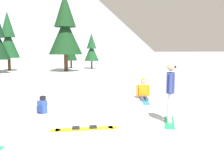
{
  "coord_description": "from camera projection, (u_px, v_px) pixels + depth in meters",
  "views": [
    {
      "loc": [
        -0.7,
        -5.42,
        2.18
      ],
      "look_at": [
        1.07,
        3.71,
        1.0
      ],
      "focal_mm": 42.35,
      "sensor_mm": 36.0,
      "label": 1
    }
  ],
  "objects": [
    {
      "name": "snowboarder_midground",
      "position": [
        170.0,
        91.0,
        7.95
      ],
      "size": [
        0.82,
        1.51,
        1.81
      ],
      "color": "#19B259",
      "rests_on": "ground_plane"
    },
    {
      "name": "pine_tree_tall",
      "position": [
        8.0,
        39.0,
        28.1
      ],
      "size": [
        2.3,
        2.3,
        6.33
      ],
      "color": "#472D19",
      "rests_on": "ground_plane"
    },
    {
      "name": "backpack_blue",
      "position": [
        42.0,
        107.0,
        9.22
      ],
      "size": [
        0.37,
        0.38,
        0.47
      ],
      "color": "#2D4C9E",
      "rests_on": "ground_plane"
    },
    {
      "name": "backpack_black",
      "position": [
        43.0,
        102.0,
        10.13
      ],
      "size": [
        0.27,
        0.33,
        0.47
      ],
      "color": "black",
      "rests_on": "ground_plane"
    },
    {
      "name": "pine_tree_slender",
      "position": [
        71.0,
        49.0,
        32.21
      ],
      "size": [
        1.51,
        1.51,
        4.37
      ],
      "color": "#472D19",
      "rests_on": "ground_plane"
    },
    {
      "name": "pine_tree_broad",
      "position": [
        65.0,
        29.0,
        27.2
      ],
      "size": [
        3.47,
        3.47,
        8.07
      ],
      "color": "#472D19",
      "rests_on": "ground_plane"
    },
    {
      "name": "snowboarder_background",
      "position": [
        143.0,
        92.0,
        12.0
      ],
      "size": [
        0.79,
        1.82,
        0.92
      ],
      "color": "#4C4C51",
      "rests_on": "ground_plane"
    },
    {
      "name": "ground_plane",
      "position": [
        96.0,
        152.0,
        5.68
      ],
      "size": [
        800.0,
        800.0,
        0.0
      ],
      "primitive_type": "plane",
      "color": "silver"
    },
    {
      "name": "loose_snowboard_near_right",
      "position": [
        85.0,
        129.0,
        7.34
      ],
      "size": [
        1.9,
        0.32,
        0.09
      ],
      "color": "yellow",
      "rests_on": "ground_plane"
    },
    {
      "name": "pine_tree_young",
      "position": [
        92.0,
        49.0,
        31.73
      ],
      "size": [
        1.8,
        1.8,
        4.24
      ],
      "color": "#472D19",
      "rests_on": "ground_plane"
    }
  ]
}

